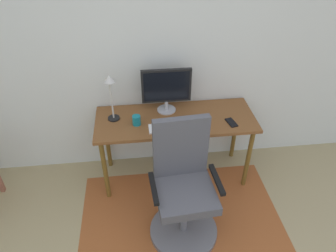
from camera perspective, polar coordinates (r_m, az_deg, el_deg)
The scene contains 10 objects.
wall_back at distance 2.97m, azimuth -4.17°, elevation 14.01°, with size 6.00×0.10×2.60m, color silver.
area_rug at distance 3.02m, azimuth 2.52°, elevation -17.14°, with size 1.83×1.33×0.01m, color #995025.
desk at distance 2.99m, azimuth 1.36°, elevation 0.18°, with size 1.50×0.57×0.74m.
monitor at distance 2.93m, azimuth -0.30°, elevation 7.00°, with size 0.46×0.18×0.44m.
keyboard at distance 2.81m, azimuth 0.85°, elevation -0.29°, with size 0.43×0.13×0.02m, color white.
computer_mouse at distance 2.88m, azimuth 6.95°, elevation 0.57°, with size 0.06×0.10×0.03m, color white.
coffee_cup at distance 2.85m, azimuth -5.75°, elevation 1.04°, with size 0.08×0.08×0.09m, color #157986.
cell_phone at distance 2.94m, azimuth 11.47°, elevation 0.63°, with size 0.07×0.14×0.01m, color black.
desk_lamp at distance 2.82m, azimuth -10.48°, elevation 6.59°, with size 0.11×0.11×0.45m.
office_chair at distance 2.66m, azimuth 2.82°, elevation -12.40°, with size 0.59×0.59×1.10m.
Camera 1 is at (-0.10, -0.55, 2.43)m, focal length 33.47 mm.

